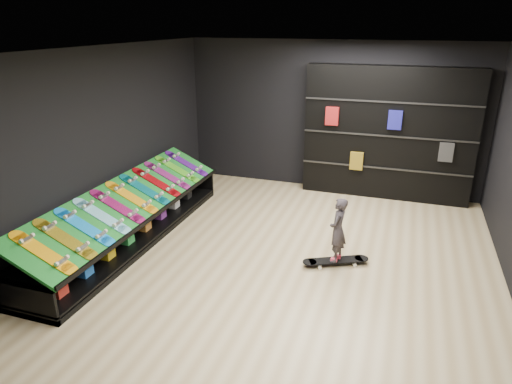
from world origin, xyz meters
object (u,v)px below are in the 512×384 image
(display_rack, at_px, (131,225))
(floor_skateboard, at_px, (336,262))
(back_shelving, at_px, (388,134))
(child, at_px, (337,242))

(display_rack, xyz_separation_m, floor_skateboard, (3.27, 0.22, -0.20))
(back_shelving, distance_m, floor_skateboard, 3.37)
(display_rack, height_order, child, child)
(back_shelving, height_order, child, back_shelving)
(floor_skateboard, bearing_deg, back_shelving, 55.49)
(floor_skateboard, distance_m, child, 0.33)
(back_shelving, relative_size, child, 5.58)
(display_rack, bearing_deg, child, 3.83)
(display_rack, bearing_deg, back_shelving, 41.89)
(display_rack, relative_size, child, 7.84)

